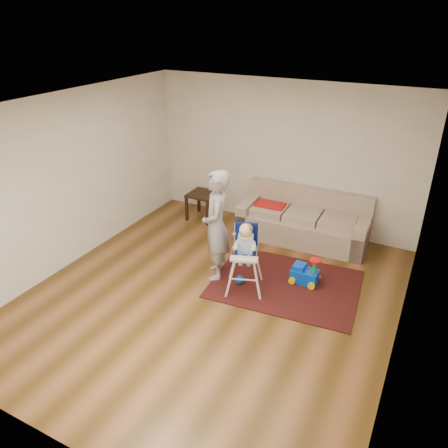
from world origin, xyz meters
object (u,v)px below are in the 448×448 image
at_px(sofa, 303,217).
at_px(side_table, 203,206).
at_px(toy_ball, 240,280).
at_px(adult, 216,226).
at_px(ride_on_toy, 305,270).
at_px(high_chair, 245,259).

height_order(sofa, side_table, sofa).
bearing_deg(toy_ball, adult, 170.09).
height_order(side_table, toy_ball, side_table).
relative_size(sofa, adult, 1.33).
height_order(ride_on_toy, adult, adult).
bearing_deg(high_chair, toy_ball, 128.12).
bearing_deg(adult, high_chair, 47.49).
xyz_separation_m(sofa, toy_ball, (-0.37, -1.83, -0.35)).
bearing_deg(adult, sofa, 127.72).
xyz_separation_m(side_table, high_chair, (1.77, -1.85, 0.26)).
bearing_deg(toy_ball, high_chair, -31.79).
bearing_deg(high_chair, adult, 144.99).
relative_size(sofa, ride_on_toy, 5.28).
xyz_separation_m(side_table, adult, (1.22, -1.71, 0.60)).
distance_m(side_table, high_chair, 2.57).
height_order(sofa, ride_on_toy, sofa).
bearing_deg(adult, toy_ball, 52.51).
distance_m(toy_ball, adult, 0.89).
distance_m(sofa, high_chair, 1.92).
bearing_deg(ride_on_toy, high_chair, -142.08).
bearing_deg(sofa, ride_on_toy, -72.04).
height_order(toy_ball, adult, adult).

